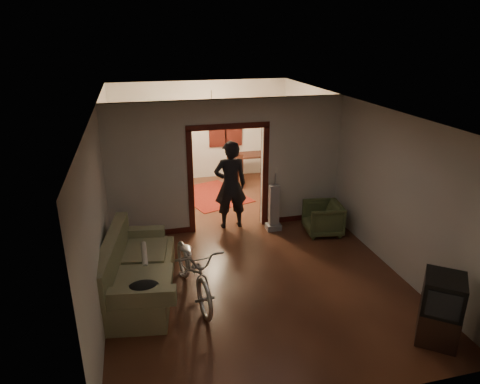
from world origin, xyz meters
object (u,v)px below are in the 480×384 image
object	(u,v)px
locker	(159,151)
bicycle	(194,268)
armchair	(323,218)
person	(230,185)
desk	(249,168)
sofa	(139,266)

from	to	relation	value
locker	bicycle	bearing A→B (deg)	-85.39
locker	armchair	bearing A→B (deg)	-48.35
armchair	locker	world-z (taller)	locker
person	bicycle	bearing A→B (deg)	65.04
desk	bicycle	bearing A→B (deg)	-108.70
sofa	armchair	world-z (taller)	sofa
armchair	sofa	bearing A→B (deg)	-63.30
armchair	locker	distance (m)	5.06
locker	desk	distance (m)	2.55
person	locker	world-z (taller)	locker
bicycle	person	distance (m)	2.74
bicycle	desk	xyz separation A→B (m)	(2.33, 5.19, -0.10)
person	desk	xyz separation A→B (m)	(1.16, 2.76, -0.57)
bicycle	armchair	xyz separation A→B (m)	(2.99, 1.62, -0.16)
desk	armchair	bearing A→B (deg)	-74.06
armchair	desk	xyz separation A→B (m)	(-0.66, 3.57, 0.06)
bicycle	sofa	bearing A→B (deg)	153.86
sofa	bicycle	xyz separation A→B (m)	(0.85, -0.28, -0.00)
armchair	person	world-z (taller)	person
bicycle	desk	size ratio (longest dim) A/B	1.76
sofa	desk	bearing A→B (deg)	65.90
person	desk	size ratio (longest dim) A/B	1.77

